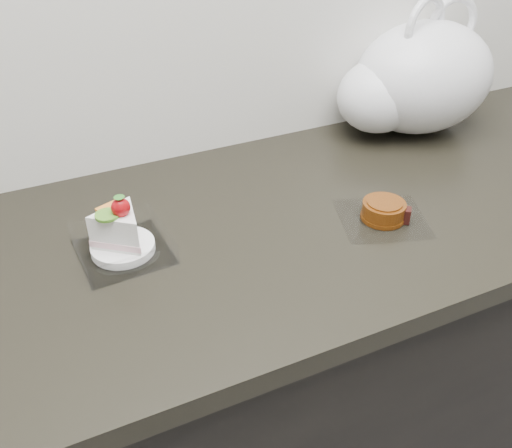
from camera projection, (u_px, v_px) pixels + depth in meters
counter at (254, 387)px, 1.29m from camera, size 2.04×0.64×0.90m
cake_tray at (121, 238)px, 0.95m from camera, size 0.15×0.15×0.12m
mooncake_wrap at (384, 212)px, 1.04m from camera, size 0.20×0.19×0.04m
plastic_bag at (415, 80)px, 1.30m from camera, size 0.41×0.31×0.31m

